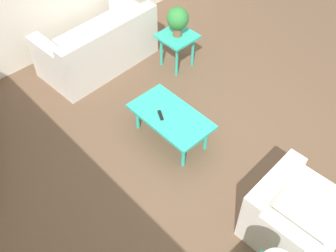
{
  "coord_description": "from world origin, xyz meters",
  "views": [
    {
      "loc": [
        -2.05,
        2.47,
        3.94
      ],
      "look_at": [
        0.2,
        0.37,
        0.55
      ],
      "focal_mm": 42.0,
      "sensor_mm": 36.0,
      "label": 1
    }
  ],
  "objects": [
    {
      "name": "side_table_plant",
      "position": [
        1.42,
        -0.97,
        0.46
      ],
      "size": [
        0.51,
        0.51,
        0.55
      ],
      "color": "#2DB79E",
      "rests_on": "ground_plane"
    },
    {
      "name": "armchair",
      "position": [
        -1.46,
        0.15,
        0.3
      ],
      "size": [
        0.92,
        0.88,
        0.73
      ],
      "rotation": [
        0.0,
        0.0,
        -1.52
      ],
      "color": "silver",
      "rests_on": "ground_plane"
    },
    {
      "name": "coffee_table",
      "position": [
        0.39,
        0.14,
        0.37
      ],
      "size": [
        1.06,
        0.59,
        0.42
      ],
      "color": "#2DB79E",
      "rests_on": "ground_plane"
    },
    {
      "name": "sofa",
      "position": [
        2.25,
        -0.11,
        0.32
      ],
      "size": [
        1.0,
        1.77,
        0.83
      ],
      "rotation": [
        0.0,
        0.0,
        1.63
      ],
      "color": "silver",
      "rests_on": "ground_plane"
    },
    {
      "name": "ground_plane",
      "position": [
        0.0,
        0.0,
        0.0
      ],
      "size": [
        14.0,
        14.0,
        0.0
      ],
      "primitive_type": "plane",
      "color": "brown"
    },
    {
      "name": "potted_plant",
      "position": [
        1.42,
        -0.97,
        0.82
      ],
      "size": [
        0.32,
        0.32,
        0.45
      ],
      "color": "brown",
      "rests_on": "side_table_plant"
    },
    {
      "name": "remote_control",
      "position": [
        0.47,
        0.24,
        0.43
      ],
      "size": [
        0.16,
        0.11,
        0.02
      ],
      "color": "black",
      "rests_on": "coffee_table"
    }
  ]
}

